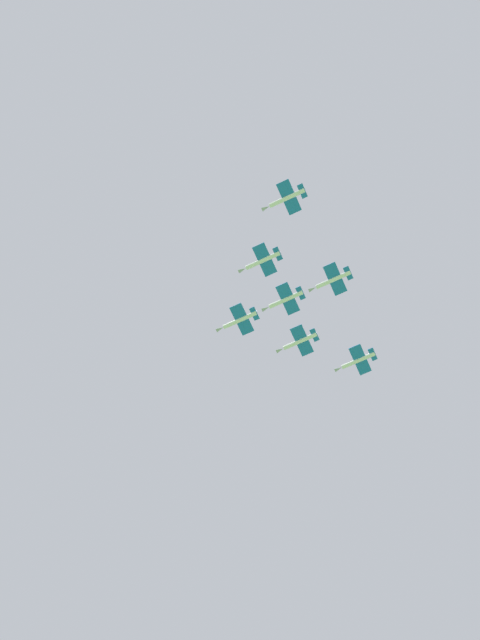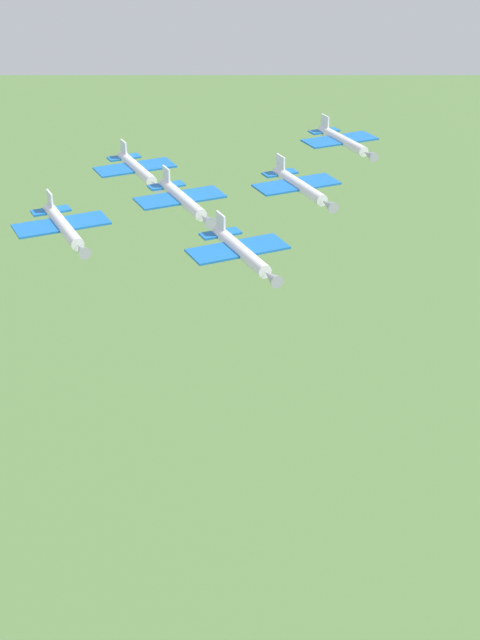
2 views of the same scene
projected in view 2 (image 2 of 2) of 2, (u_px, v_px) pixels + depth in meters
jet_lead at (242, 252)px, 88.33m from camera, size 11.38×10.84×2.76m
jet_port_inner at (300, 186)px, 104.03m from camera, size 11.38×10.84×2.76m
jet_starboard_inner at (64, 227)px, 94.14m from camera, size 11.38×10.84×2.76m
jet_port_outer at (183, 200)px, 100.08m from camera, size 11.38×10.84×2.76m
jet_starboard_outer at (343, 141)px, 119.93m from camera, size 11.38×10.84×2.76m
jet_port_trail at (137, 169)px, 112.41m from camera, size 11.38×10.84×2.76m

